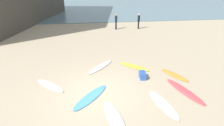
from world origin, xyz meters
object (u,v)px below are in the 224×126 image
object	(u,v)px
surfboard_5	(114,117)
beachgoer_near	(116,21)
surfboard_3	(134,66)
surfboard_1	(91,97)
surfboard_2	(184,91)
surfboard_6	(50,86)
beach_cooler	(142,75)
beachgoer_mid	(139,20)
surfboard_4	(175,75)
surfboard_0	(100,67)
surfboard_7	(163,104)

from	to	relation	value
surfboard_5	beachgoer_near	distance (m)	15.28
surfboard_3	surfboard_5	bearing A→B (deg)	-159.40
surfboard_1	surfboard_2	distance (m)	4.71
surfboard_6	beachgoer_near	xyz separation A→B (m)	(5.47, 12.18, 0.99)
surfboard_5	beach_cooler	bearing A→B (deg)	44.69
beachgoer_mid	surfboard_4	bearing A→B (deg)	1.27
surfboard_0	surfboard_3	size ratio (longest dim) A/B	1.19
surfboard_1	surfboard_2	world-z (taller)	surfboard_2
surfboard_6	beachgoer_mid	size ratio (longest dim) A/B	1.18
surfboard_6	beachgoer_near	bearing A→B (deg)	19.94
surfboard_0	surfboard_1	bearing A→B (deg)	-61.89
surfboard_2	beach_cooler	distance (m)	2.36
surfboard_3	beachgoer_near	size ratio (longest dim) A/B	1.18
surfboard_1	surfboard_6	size ratio (longest dim) A/B	1.13
surfboard_3	beach_cooler	world-z (taller)	beach_cooler
beach_cooler	surfboard_6	bearing A→B (deg)	-178.13
surfboard_1	beach_cooler	xyz separation A→B (m)	(2.99, 1.48, 0.17)
surfboard_7	surfboard_5	bearing A→B (deg)	3.47
surfboard_0	surfboard_7	xyz separation A→B (m)	(2.51, -4.26, -0.00)
surfboard_1	surfboard_4	distance (m)	5.22
surfboard_3	surfboard_7	size ratio (longest dim) A/B	0.97
surfboard_1	beachgoer_mid	xyz separation A→B (m)	(6.08, 13.44, 0.98)
surfboard_1	surfboard_6	world-z (taller)	surfboard_6
beachgoer_near	beachgoer_mid	distance (m)	2.73
surfboard_1	beachgoer_near	distance (m)	13.94
surfboard_1	beach_cooler	bearing A→B (deg)	-114.54
surfboard_4	beach_cooler	bearing A→B (deg)	-24.95
surfboard_7	beachgoer_mid	xyz separation A→B (m)	(2.87, 14.44, 0.98)
surfboard_3	surfboard_1	bearing A→B (deg)	-179.85
surfboard_3	beachgoer_mid	size ratio (longest dim) A/B	1.19
surfboard_0	surfboard_6	distance (m)	3.43
surfboard_2	surfboard_4	distance (m)	1.70
beachgoer_mid	surfboard_6	bearing A→B (deg)	-27.58
surfboard_2	beachgoer_near	distance (m)	13.74
surfboard_5	beach_cooler	xyz separation A→B (m)	(2.09, 3.04, 0.16)
beach_cooler	surfboard_7	bearing A→B (deg)	-85.01
beachgoer_mid	surfboard_5	bearing A→B (deg)	-12.53
surfboard_6	beachgoer_mid	world-z (taller)	beachgoer_mid
surfboard_7	beach_cooler	distance (m)	2.49
surfboard_5	surfboard_0	bearing A→B (deg)	81.66
surfboard_1	beachgoer_near	bearing A→B (deg)	-64.78
surfboard_1	surfboard_2	xyz separation A→B (m)	(4.71, -0.14, 0.01)
surfboard_3	surfboard_6	bearing A→B (deg)	152.66
surfboard_1	surfboard_7	world-z (taller)	surfboard_7
beach_cooler	beachgoer_mid	bearing A→B (deg)	75.52
surfboard_6	surfboard_7	world-z (taller)	surfboard_6
surfboard_5	surfboard_6	xyz separation A→B (m)	(-3.03, 2.87, -0.00)
surfboard_2	surfboard_3	distance (m)	3.62
beach_cooler	beachgoer_near	bearing A→B (deg)	88.31
surfboard_3	beach_cooler	distance (m)	1.53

